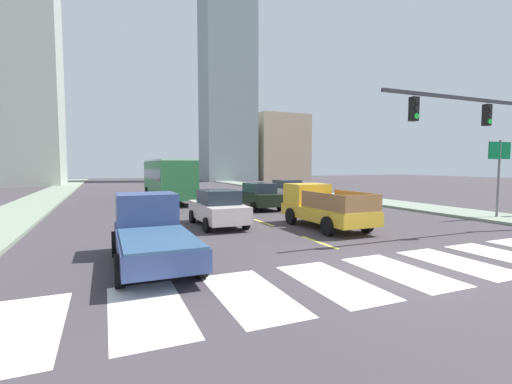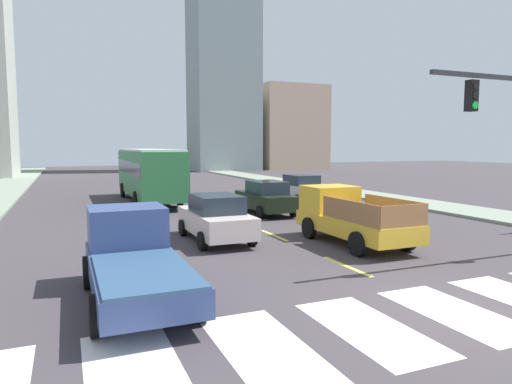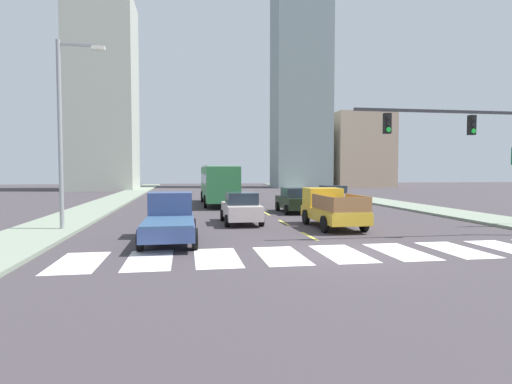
# 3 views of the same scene
# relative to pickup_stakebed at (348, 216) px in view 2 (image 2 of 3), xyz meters

# --- Properties ---
(ground_plane) EXTENTS (160.00, 160.00, 0.00)m
(ground_plane) POSITION_rel_pickup_stakebed_xyz_m (-1.98, -6.88, -0.94)
(ground_plane) COLOR #3F383D
(sidewalk_right) EXTENTS (3.39, 110.00, 0.15)m
(sidewalk_right) POSITION_rel_pickup_stakebed_xyz_m (10.10, 11.12, -0.86)
(sidewalk_right) COLOR gray
(sidewalk_right) RESTS_ON ground
(crosswalk_stripe_1) EXTENTS (1.47, 3.31, 0.01)m
(crosswalk_stripe_1) POSITION_rel_pickup_stakebed_xyz_m (-8.57, -6.88, -0.93)
(crosswalk_stripe_1) COLOR white
(crosswalk_stripe_1) RESTS_ON ground
(crosswalk_stripe_2) EXTENTS (1.47, 3.31, 0.01)m
(crosswalk_stripe_2) POSITION_rel_pickup_stakebed_xyz_m (-6.38, -6.88, -0.93)
(crosswalk_stripe_2) COLOR white
(crosswalk_stripe_2) RESTS_ON ground
(crosswalk_stripe_3) EXTENTS (1.47, 3.31, 0.01)m
(crosswalk_stripe_3) POSITION_rel_pickup_stakebed_xyz_m (-4.18, -6.88, -0.93)
(crosswalk_stripe_3) COLOR white
(crosswalk_stripe_3) RESTS_ON ground
(crosswalk_stripe_4) EXTENTS (1.47, 3.31, 0.01)m
(crosswalk_stripe_4) POSITION_rel_pickup_stakebed_xyz_m (-1.98, -6.88, -0.93)
(crosswalk_stripe_4) COLOR white
(crosswalk_stripe_4) RESTS_ON ground
(lane_dash_0) EXTENTS (0.16, 2.40, 0.01)m
(lane_dash_0) POSITION_rel_pickup_stakebed_xyz_m (-1.98, -2.88, -0.93)
(lane_dash_0) COLOR #D9CE4A
(lane_dash_0) RESTS_ON ground
(lane_dash_1) EXTENTS (0.16, 2.40, 0.01)m
(lane_dash_1) POSITION_rel_pickup_stakebed_xyz_m (-1.98, 2.12, -0.93)
(lane_dash_1) COLOR #D9CE4A
(lane_dash_1) RESTS_ON ground
(lane_dash_2) EXTENTS (0.16, 2.40, 0.01)m
(lane_dash_2) POSITION_rel_pickup_stakebed_xyz_m (-1.98, 7.12, -0.93)
(lane_dash_2) COLOR #D9CE4A
(lane_dash_2) RESTS_ON ground
(lane_dash_3) EXTENTS (0.16, 2.40, 0.01)m
(lane_dash_3) POSITION_rel_pickup_stakebed_xyz_m (-1.98, 12.12, -0.93)
(lane_dash_3) COLOR #D9CE4A
(lane_dash_3) RESTS_ON ground
(lane_dash_4) EXTENTS (0.16, 2.40, 0.01)m
(lane_dash_4) POSITION_rel_pickup_stakebed_xyz_m (-1.98, 17.12, -0.93)
(lane_dash_4) COLOR #D9CE4A
(lane_dash_4) RESTS_ON ground
(lane_dash_5) EXTENTS (0.16, 2.40, 0.01)m
(lane_dash_5) POSITION_rel_pickup_stakebed_xyz_m (-1.98, 22.12, -0.93)
(lane_dash_5) COLOR #D9CE4A
(lane_dash_5) RESTS_ON ground
(lane_dash_6) EXTENTS (0.16, 2.40, 0.01)m
(lane_dash_6) POSITION_rel_pickup_stakebed_xyz_m (-1.98, 27.12, -0.93)
(lane_dash_6) COLOR #D9CE4A
(lane_dash_6) RESTS_ON ground
(lane_dash_7) EXTENTS (0.16, 2.40, 0.01)m
(lane_dash_7) POSITION_rel_pickup_stakebed_xyz_m (-1.98, 32.12, -0.93)
(lane_dash_7) COLOR #D9CE4A
(lane_dash_7) RESTS_ON ground
(pickup_stakebed) EXTENTS (2.18, 5.20, 1.96)m
(pickup_stakebed) POSITION_rel_pickup_stakebed_xyz_m (0.00, 0.00, 0.00)
(pickup_stakebed) COLOR gold
(pickup_stakebed) RESTS_ON ground
(pickup_dark) EXTENTS (2.18, 5.20, 1.96)m
(pickup_dark) POSITION_rel_pickup_stakebed_xyz_m (-8.05, -3.21, -0.02)
(pickup_dark) COLOR navy
(pickup_dark) RESTS_ON ground
(city_bus) EXTENTS (2.72, 10.80, 3.32)m
(city_bus) POSITION_rel_pickup_stakebed_xyz_m (-4.64, 14.97, 1.02)
(city_bus) COLOR #2D7441
(city_bus) RESTS_ON ground
(sedan_near_left) EXTENTS (2.02, 4.40, 1.72)m
(sedan_near_left) POSITION_rel_pickup_stakebed_xyz_m (4.15, 11.32, -0.08)
(sedan_near_left) COLOR silver
(sedan_near_left) RESTS_ON ground
(sedan_near_right) EXTENTS (2.02, 4.40, 1.72)m
(sedan_near_right) POSITION_rel_pickup_stakebed_xyz_m (0.05, 7.43, -0.08)
(sedan_near_right) COLOR black
(sedan_near_right) RESTS_ON ground
(sedan_far) EXTENTS (2.02, 4.40, 1.72)m
(sedan_far) POSITION_rel_pickup_stakebed_xyz_m (-4.39, 2.06, -0.08)
(sedan_far) COLOR beige
(sedan_far) RESTS_ON ground
(tower_tall_centre) EXTENTS (9.25, 7.25, 43.84)m
(tower_tall_centre) POSITION_rel_pickup_stakebed_xyz_m (12.04, 49.44, 20.98)
(tower_tall_centre) COLOR gray
(tower_tall_centre) RESTS_ON ground
(block_mid_right) EXTENTS (10.40, 9.08, 12.97)m
(block_mid_right) POSITION_rel_pickup_stakebed_xyz_m (23.43, 51.43, 5.55)
(block_mid_right) COLOR tan
(block_mid_right) RESTS_ON ground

